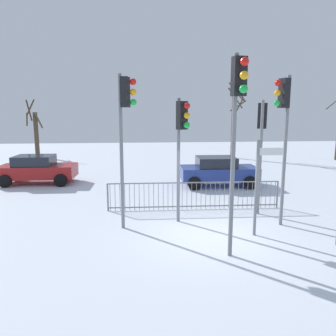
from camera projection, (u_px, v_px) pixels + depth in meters
name	position (u px, v px, depth m)	size (l,w,h in m)	color
ground_plane	(209.00, 236.00, 9.83)	(60.00, 60.00, 0.00)	silver
traffic_light_rear_left	(181.00, 133.00, 10.51)	(0.43, 0.51, 4.14)	slate
traffic_light_rear_right	(237.00, 112.00, 7.74)	(0.35, 0.56, 5.07)	slate
traffic_light_foreground_right	(262.00, 131.00, 11.59)	(0.38, 0.54, 4.11)	slate
traffic_light_mid_left	(283.00, 118.00, 10.16)	(0.56, 0.37, 4.82)	slate
traffic_light_foreground_left	(125.00, 117.00, 9.89)	(0.55, 0.37, 4.84)	slate
direction_sign_post	(259.00, 183.00, 9.63)	(0.79, 0.09, 2.91)	slate
pedestrian_guard_railing	(194.00, 195.00, 12.42)	(6.60, 0.18, 1.07)	slate
car_red_mid	(37.00, 169.00, 16.87)	(3.82, 1.97, 1.47)	maroon
car_blue_trailing	(218.00, 171.00, 16.36)	(3.84, 1.99, 1.47)	navy
bare_tree_left	(234.00, 121.00, 25.75)	(1.67, 1.97, 5.90)	#473828
bare_tree_right	(35.00, 131.00, 26.72)	(1.42, 1.52, 4.71)	#473828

